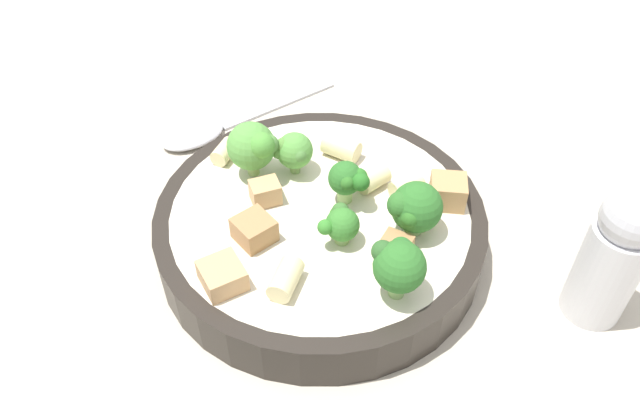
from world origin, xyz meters
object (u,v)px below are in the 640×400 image
Objects in this scene: broccoli_floret_2 at (348,179)px; broccoli_floret_4 at (341,223)px; broccoli_floret_3 at (253,146)px; chicken_chunk_1 at (265,192)px; broccoli_floret_5 at (293,151)px; spoon at (216,126)px; rigatoni_4 at (373,178)px; broccoli_floret_0 at (399,264)px; chicken_chunk_4 at (395,249)px; rigatoni_1 at (341,148)px; rigatoni_3 at (224,152)px; chicken_chunk_0 at (254,230)px; pepper_shaker at (614,256)px; chicken_chunk_3 at (222,276)px; broccoli_floret_1 at (414,208)px; rigatoni_0 at (407,187)px; pasta_bowl at (320,225)px; chicken_chunk_2 at (448,192)px; rigatoni_2 at (286,279)px.

broccoli_floret_4 is (0.01, 0.04, -0.00)m from broccoli_floret_2.
broccoli_floret_3 is 0.03m from chicken_chunk_1.
broccoli_floret_5 is 0.13m from spoon.
rigatoni_4 is 0.14× the size of spoon.
chicken_chunk_4 is (-0.00, -0.03, -0.02)m from broccoli_floret_0.
broccoli_floret_2 is 1.56× the size of chicken_chunk_4.
rigatoni_1 is 0.09m from rigatoni_3.
rigatoni_1 is 0.10m from chicken_chunk_0.
pepper_shaker reaches higher than spoon.
chicken_chunk_3 is 0.11m from chicken_chunk_4.
chicken_chunk_0 is at bearing 49.74° from rigatoni_1.
broccoli_floret_1 is 0.04m from rigatoni_0.
chicken_chunk_3 reaches higher than pasta_bowl.
broccoli_floret_4 reaches higher than chicken_chunk_1.
broccoli_floret_0 is (-0.04, 0.07, 0.04)m from pasta_bowl.
broccoli_floret_3 is 0.14m from chicken_chunk_2.
rigatoni_2 is 0.04m from chicken_chunk_3.
chicken_chunk_3 is (0.02, 0.04, -0.00)m from chicken_chunk_0.
broccoli_floret_4 is at bearing 117.14° from spoon.
rigatoni_2 is at bearing 67.13° from pasta_bowl.
chicken_chunk_2 reaches higher than chicken_chunk_1.
broccoli_floret_3 is at bearing -44.65° from pasta_bowl.
broccoli_floret_1 is at bearing 139.39° from broccoli_floret_2.
rigatoni_1 is at bearing -82.49° from broccoli_floret_0.
broccoli_floret_1 reaches higher than chicken_chunk_0.
broccoli_floret_2 is at bearing -28.20° from pepper_shaker.
chicken_chunk_1 is 0.19× the size of pepper_shaker.
broccoli_floret_4 reaches higher than spoon.
broccoli_floret_2 is (0.02, -0.08, -0.01)m from broccoli_floret_0.
broccoli_floret_0 reaches higher than rigatoni_0.
chicken_chunk_4 is at bearing 123.73° from broccoli_floret_5.
broccoli_floret_1 is 1.49× the size of chicken_chunk_3.
broccoli_floret_3 is at bearing -18.29° from chicken_chunk_2.
rigatoni_3 is 0.94× the size of rigatoni_4.
pasta_bowl is 11.09× the size of chicken_chunk_4.
broccoli_floret_2 is at bearing -66.37° from chicken_chunk_4.
chicken_chunk_2 is 0.11m from pepper_shaker.
broccoli_floret_3 reaches higher than rigatoni_3.
broccoli_floret_3 is 2.15× the size of chicken_chunk_1.
broccoli_floret_1 reaches higher than chicken_chunk_4.
chicken_chunk_0 is at bearing -31.79° from broccoli_floret_0.
broccoli_floret_2 reaches higher than rigatoni_4.
rigatoni_1 is 1.33× the size of chicken_chunk_4.
broccoli_floret_5 is 0.04m from chicken_chunk_1.
rigatoni_1 is 0.27× the size of pepper_shaker.
chicken_chunk_3 is at bearing 20.31° from chicken_chunk_2.
chicken_chunk_2 is (-0.07, 0.01, -0.01)m from broccoli_floret_2.
rigatoni_1 is at bearing -77.98° from chicken_chunk_4.
chicken_chunk_1 is at bearing -1.88° from rigatoni_0.
broccoli_floret_0 is at bearing 97.51° from rigatoni_1.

